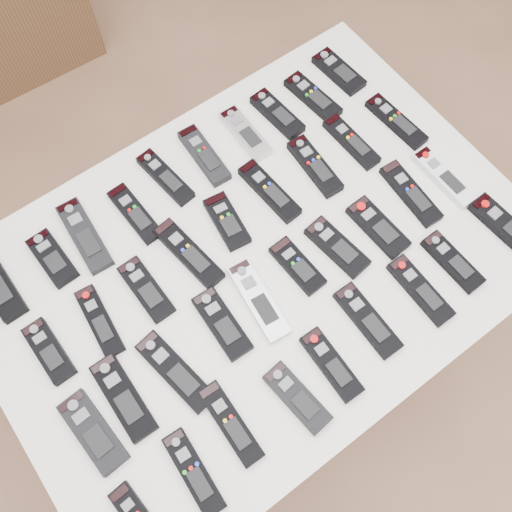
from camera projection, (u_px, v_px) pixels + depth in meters
ground at (259, 375)px, 1.99m from camera, size 4.00×4.00×0.00m
table at (256, 269)px, 1.37m from camera, size 1.25×0.88×0.78m
remote_1 at (53, 258)px, 1.30m from camera, size 0.06×0.14×0.02m
remote_2 at (85, 236)px, 1.33m from camera, size 0.07×0.20×0.02m
remote_3 at (135, 214)px, 1.35m from camera, size 0.06×0.17×0.02m
remote_4 at (165, 177)px, 1.39m from camera, size 0.07×0.18×0.02m
remote_5 at (204, 155)px, 1.41m from camera, size 0.06×0.18×0.02m
remote_6 at (245, 134)px, 1.44m from camera, size 0.05×0.17×0.02m
remote_7 at (277, 114)px, 1.46m from camera, size 0.06×0.16×0.02m
remote_8 at (313, 97)px, 1.48m from camera, size 0.07×0.17×0.02m
remote_9 at (339, 71)px, 1.52m from camera, size 0.07×0.16×0.02m
remote_10 at (49, 351)px, 1.22m from camera, size 0.05×0.15×0.02m
remote_11 at (100, 321)px, 1.25m from camera, size 0.06×0.17×0.02m
remote_12 at (146, 289)px, 1.28m from camera, size 0.06×0.16×0.02m
remote_13 at (189, 254)px, 1.31m from camera, size 0.08×0.20×0.02m
remote_14 at (227, 221)px, 1.34m from camera, size 0.08×0.15×0.02m
remote_15 at (269, 191)px, 1.37m from camera, size 0.06×0.19×0.02m
remote_16 at (315, 166)px, 1.40m from camera, size 0.06×0.18×0.02m
remote_17 at (351, 142)px, 1.43m from camera, size 0.05×0.17×0.02m
remote_18 at (396, 121)px, 1.45m from camera, size 0.06×0.18×0.02m
remote_19 at (93, 432)px, 1.15m from camera, size 0.07×0.18×0.02m
remote_20 at (124, 397)px, 1.18m from camera, size 0.06×0.19×0.02m
remote_21 at (175, 371)px, 1.20m from camera, size 0.09×0.20×0.02m
remote_22 at (222, 324)px, 1.24m from camera, size 0.06×0.17×0.02m
remote_23 at (258, 300)px, 1.27m from camera, size 0.08×0.20×0.02m
remote_24 at (297, 266)px, 1.30m from camera, size 0.06×0.15×0.02m
remote_25 at (337, 247)px, 1.31m from camera, size 0.08×0.17×0.02m
remote_26 at (378, 227)px, 1.34m from camera, size 0.07×0.16×0.02m
remote_27 at (411, 193)px, 1.37m from camera, size 0.06×0.19×0.02m
remote_28 at (444, 177)px, 1.39m from camera, size 0.05×0.18×0.02m
remote_30 at (194, 472)px, 1.12m from camera, size 0.06×0.18×0.02m
remote_31 at (231, 423)px, 1.16m from camera, size 0.05×0.18×0.02m
remote_32 at (297, 398)px, 1.18m from camera, size 0.07×0.16×0.02m
remote_33 at (331, 364)px, 1.21m from camera, size 0.05×0.17×0.02m
remote_34 at (367, 320)px, 1.25m from camera, size 0.06×0.18×0.02m
remote_35 at (420, 290)px, 1.27m from camera, size 0.05×0.18×0.02m
remote_36 at (453, 262)px, 1.30m from camera, size 0.05×0.16×0.02m
remote_37 at (507, 228)px, 1.33m from camera, size 0.07×0.19×0.02m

